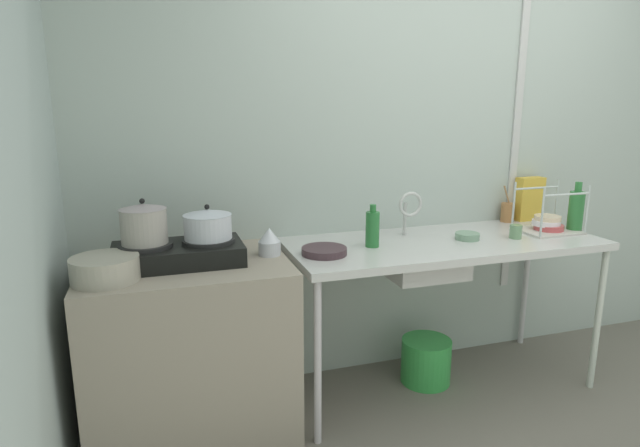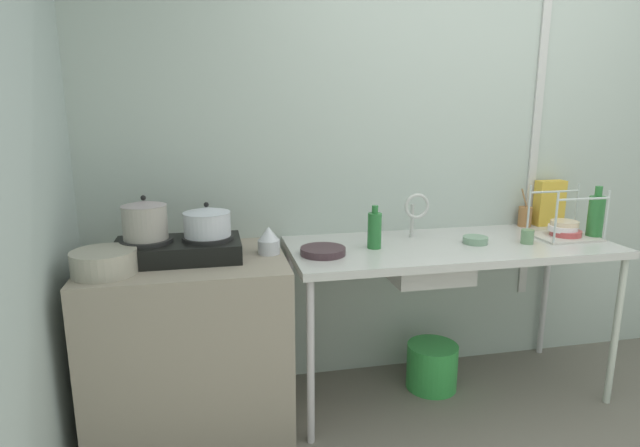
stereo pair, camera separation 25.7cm
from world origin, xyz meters
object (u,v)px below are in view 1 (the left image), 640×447
utensil_jar (507,212)px  cup_by_rack (516,232)px  stove (178,253)px  bucket_on_floor (426,361)px  frying_pan (324,251)px  pot_on_left_burner (144,224)px  bottle_by_sink (373,229)px  faucet (409,207)px  small_bowl_on_drainboard (467,236)px  pot_beside_stove (105,269)px  bottle_by_rack (576,210)px  dish_rack (548,224)px  cereal_box (529,199)px  percolator (269,242)px  sink_basin (421,259)px  pot_on_right_burner (208,224)px

utensil_jar → cup_by_rack: bearing=-121.2°
stove → bucket_on_floor: stove is taller
stove → frying_pan: bearing=-5.3°
utensil_jar → bucket_on_floor: utensil_jar is taller
pot_on_left_burner → bottle_by_sink: size_ratio=0.93×
faucet → small_bowl_on_drainboard: size_ratio=1.96×
pot_beside_stove → bucket_on_floor: size_ratio=0.97×
small_bowl_on_drainboard → bottle_by_rack: bottle_by_rack is taller
pot_on_left_burner → faucet: (1.38, 0.12, -0.03)m
pot_beside_stove → utensil_jar: 2.34m
frying_pan → bottle_by_sink: size_ratio=1.00×
cup_by_rack → small_bowl_on_drainboard: bearing=167.4°
pot_beside_stove → faucet: faucet is taller
cup_by_rack → utensil_jar: (0.22, 0.36, 0.02)m
faucet → bottle_by_sink: bearing=-155.6°
pot_on_left_burner → small_bowl_on_drainboard: size_ratio=1.58×
dish_rack → cereal_box: bearing=70.5°
stove → percolator: 0.43m
pot_beside_stove → cereal_box: 2.50m
cup_by_rack → bottle_by_sink: bottle_by_sink is taller
sink_basin → cereal_box: size_ratio=1.46×
bottle_by_sink → bottle_by_rack: size_ratio=0.77×
pot_beside_stove → faucet: 1.57m
stove → small_bowl_on_drainboard: 1.52m
bottle_by_sink → utensil_jar: 1.07m
percolator → bottle_by_rack: size_ratio=0.47×
pot_on_left_burner → cereal_box: (2.30, 0.28, -0.06)m
stove → frying_pan: size_ratio=2.62×
stove → bottle_by_sink: bearing=-0.0°
pot_on_left_burner → stove: bearing=-0.0°
pot_beside_stove → cup_by_rack: bearing=2.0°
pot_on_left_burner → frying_pan: pot_on_left_burner is taller
stove → pot_on_left_burner: 0.20m
percolator → small_bowl_on_drainboard: size_ratio=1.04×
pot_beside_stove → stove: bearing=27.6°
bottle_by_rack → utensil_jar: bearing=122.2°
bucket_on_floor → pot_on_right_burner: bearing=-177.8°
cup_by_rack → utensil_jar: 0.43m
frying_pan → bottle_by_sink: (0.28, 0.06, 0.08)m
pot_on_right_burner → small_bowl_on_drainboard: size_ratio=1.71×
frying_pan → bottle_by_rack: bottle_by_rack is taller
faucet → cereal_box: size_ratio=0.94×
pot_on_left_burner → bottle_by_rack: (2.35, -0.05, -0.08)m
frying_pan → bucket_on_floor: size_ratio=0.78×
sink_basin → dish_rack: bearing=1.9°
bottle_by_rack → cereal_box: size_ratio=1.06×
small_bowl_on_drainboard → utensil_jar: (0.48, 0.30, 0.04)m
bottle_by_sink → percolator: bearing=178.8°
cup_by_rack → pot_beside_stove: bearing=-178.0°
sink_basin → cup_by_rack: size_ratio=5.29×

